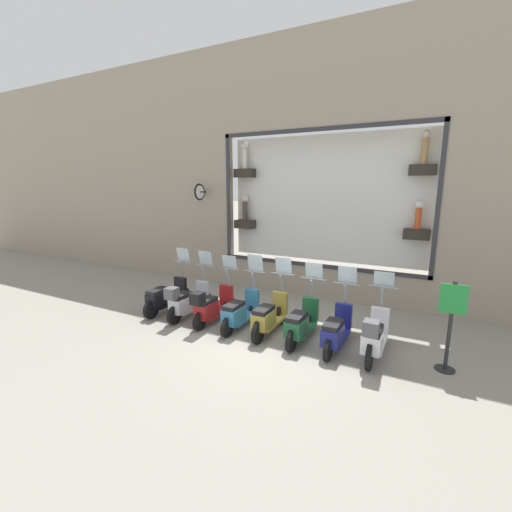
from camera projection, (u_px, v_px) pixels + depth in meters
name	position (u px, v px, depth m)	size (l,w,h in m)	color
ground_plane	(268.00, 340.00, 7.70)	(120.00, 120.00, 0.00)	gray
building_facade	(322.00, 167.00, 10.04)	(1.20, 36.00, 7.73)	gray
scooter_white_0	(374.00, 336.00, 6.81)	(1.81, 0.61, 1.60)	black
scooter_navy_1	(336.00, 330.00, 7.22)	(1.79, 0.60, 1.64)	black
scooter_green_2	(301.00, 323.00, 7.58)	(1.80, 0.60, 1.63)	black
scooter_olive_3	(269.00, 316.00, 7.93)	(1.81, 0.61, 1.69)	black
scooter_teal_4	(240.00, 311.00, 8.29)	(1.79, 0.60, 1.69)	black
scooter_red_5	(211.00, 306.00, 8.58)	(1.79, 0.61, 1.59)	black
scooter_silver_6	(187.00, 301.00, 8.93)	(1.79, 0.61, 1.64)	black
scooter_black_7	(165.00, 297.00, 9.35)	(1.80, 0.61, 1.66)	black
shop_sign_post	(450.00, 323.00, 6.27)	(0.36, 0.45, 1.73)	#232326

